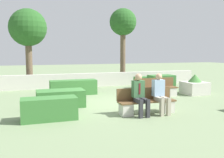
% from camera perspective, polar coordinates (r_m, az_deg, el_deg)
% --- Properties ---
extents(ground_plane, '(60.00, 60.00, 0.00)m').
position_cam_1_polar(ground_plane, '(9.99, 0.10, -5.47)').
color(ground_plane, gray).
extents(perimeter_wall, '(14.25, 0.30, 0.79)m').
position_cam_1_polar(perimeter_wall, '(14.43, -6.04, -0.27)').
color(perimeter_wall, beige).
rests_on(perimeter_wall, ground_plane).
extents(bench_front, '(1.96, 0.49, 0.84)m').
position_cam_1_polar(bench_front, '(8.34, 7.90, -5.61)').
color(bench_front, brown).
rests_on(bench_front, ground_plane).
extents(bench_left_side, '(1.98, 0.48, 0.84)m').
position_cam_1_polar(bench_left_side, '(11.42, 10.07, -2.41)').
color(bench_left_side, brown).
rests_on(bench_left_side, ground_plane).
extents(person_seated_man, '(0.38, 0.64, 1.34)m').
position_cam_1_polar(person_seated_man, '(8.00, 6.34, -3.07)').
color(person_seated_man, '#333338').
rests_on(person_seated_man, ground_plane).
extents(person_seated_woman, '(0.38, 0.64, 1.32)m').
position_cam_1_polar(person_seated_woman, '(8.34, 10.94, -2.87)').
color(person_seated_woman, '#B2A893').
rests_on(person_seated_woman, ground_plane).
extents(hedge_block_near_left, '(1.72, 0.89, 0.63)m').
position_cam_1_polar(hedge_block_near_left, '(9.40, -11.64, -4.39)').
color(hedge_block_near_left, '#3D7A38').
rests_on(hedge_block_near_left, ground_plane).
extents(hedge_block_near_right, '(1.73, 0.61, 0.64)m').
position_cam_1_polar(hedge_block_near_right, '(14.16, 8.60, -0.73)').
color(hedge_block_near_right, '#3D7A38').
rests_on(hedge_block_near_right, ground_plane).
extents(hedge_block_mid_left, '(1.62, 0.69, 0.67)m').
position_cam_1_polar(hedge_block_mid_left, '(7.73, -14.15, -6.61)').
color(hedge_block_mid_left, '#3D7A38').
rests_on(hedge_block_mid_left, ground_plane).
extents(hedge_block_mid_right, '(1.27, 0.76, 0.84)m').
position_cam_1_polar(hedge_block_mid_right, '(13.06, 11.20, -0.94)').
color(hedge_block_mid_right, '#3D7A38').
rests_on(hedge_block_mid_right, ground_plane).
extents(hedge_block_far_right, '(2.17, 0.66, 0.70)m').
position_cam_1_polar(hedge_block_far_right, '(11.91, -8.80, -1.92)').
color(hedge_block_far_right, '#3D7A38').
rests_on(hedge_block_far_right, ground_plane).
extents(planter_corner_left, '(1.05, 1.05, 0.96)m').
position_cam_1_polar(planter_corner_left, '(12.61, 18.37, -1.54)').
color(planter_corner_left, beige).
rests_on(planter_corner_left, ground_plane).
extents(tree_leftmost, '(2.10, 2.10, 4.44)m').
position_cam_1_polar(tree_leftmost, '(15.10, -18.67, 10.81)').
color(tree_leftmost, brown).
rests_on(tree_leftmost, ground_plane).
extents(tree_center_left, '(1.79, 1.79, 4.90)m').
position_cam_1_polar(tree_center_left, '(17.05, 2.52, 12.37)').
color(tree_center_left, brown).
rests_on(tree_center_left, ground_plane).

